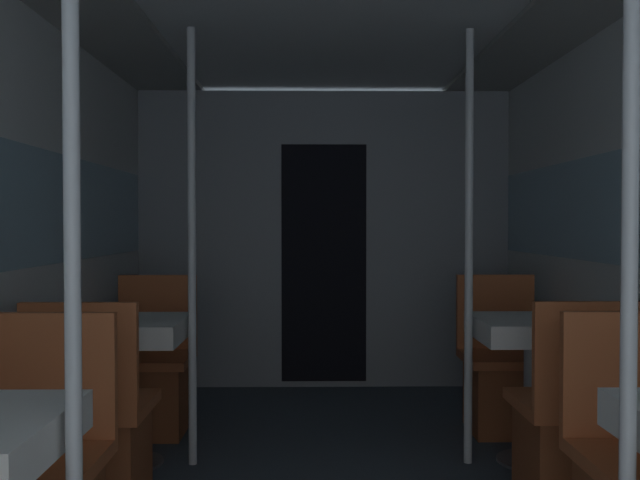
% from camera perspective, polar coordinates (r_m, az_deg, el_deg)
% --- Properties ---
extents(bulkhead_far, '(2.79, 0.09, 2.24)m').
position_cam_1_polar(bulkhead_far, '(5.41, 0.31, -0.00)').
color(bulkhead_far, gray).
rests_on(bulkhead_far, ground_plane).
extents(support_pole_left_0, '(0.04, 0.04, 2.24)m').
position_cam_1_polar(support_pole_left_0, '(1.91, -19.19, -2.47)').
color(support_pole_left_0, silver).
rests_on(support_pole_left_0, ground_plane).
extents(dining_table_left_1, '(0.59, 0.59, 0.75)m').
position_cam_1_polar(dining_table_left_1, '(3.82, -15.22, -7.85)').
color(dining_table_left_1, '#4C4C51').
rests_on(dining_table_left_1, ground_plane).
extents(chair_left_near_1, '(0.48, 0.48, 0.92)m').
position_cam_1_polar(chair_left_near_1, '(3.37, -17.62, -15.22)').
color(chair_left_near_1, brown).
rests_on(chair_left_near_1, ground_plane).
extents(chair_left_far_1, '(0.48, 0.48, 0.92)m').
position_cam_1_polar(chair_left_far_1, '(4.42, -13.36, -11.19)').
color(chair_left_far_1, brown).
rests_on(chair_left_far_1, ground_plane).
extents(support_pole_left_1, '(0.04, 0.04, 2.24)m').
position_cam_1_polar(support_pole_left_1, '(3.70, -10.21, -0.59)').
color(support_pole_left_1, silver).
rests_on(support_pole_left_1, ground_plane).
extents(support_pole_right_0, '(0.04, 0.04, 2.24)m').
position_cam_1_polar(support_pole_right_0, '(1.99, 23.52, -2.35)').
color(support_pole_right_0, silver).
rests_on(support_pole_right_0, ground_plane).
extents(dining_table_right_1, '(0.59, 0.59, 0.75)m').
position_cam_1_polar(dining_table_right_1, '(3.88, 16.69, -7.71)').
color(dining_table_right_1, '#4C4C51').
rests_on(dining_table_right_1, ground_plane).
extents(chair_right_near_1, '(0.48, 0.48, 0.92)m').
position_cam_1_polar(chair_right_near_1, '(3.44, 19.56, -14.89)').
color(chair_right_near_1, brown).
rests_on(chair_right_near_1, ground_plane).
extents(chair_right_far_1, '(0.48, 0.48, 0.92)m').
position_cam_1_polar(chair_right_far_1, '(4.47, 14.46, -11.05)').
color(chair_right_far_1, brown).
rests_on(chair_right_far_1, ground_plane).
extents(support_pole_right_1, '(0.04, 0.04, 2.24)m').
position_cam_1_polar(support_pole_right_1, '(3.75, 11.82, -0.57)').
color(support_pole_right_1, silver).
rests_on(support_pole_right_1, ground_plane).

